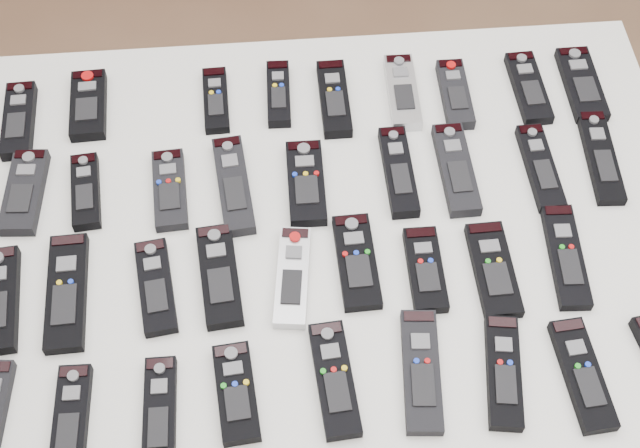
{
  "coord_description": "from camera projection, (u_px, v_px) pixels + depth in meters",
  "views": [
    {
      "loc": [
        -0.06,
        -0.92,
        2.0
      ],
      "look_at": [
        0.0,
        -0.12,
        0.8
      ],
      "focal_mm": 50.0,
      "sensor_mm": 36.0,
      "label": 1
    }
  ],
  "objects": [
    {
      "name": "remote_33",
      "position": [
        504.0,
        372.0,
        1.31
      ],
      "size": [
        0.07,
        0.18,
        0.02
      ],
      "primitive_type": "cube",
      "rotation": [
        0.0,
        0.0,
        -0.14
      ],
      "color": "black",
      "rests_on": "table"
    },
    {
      "name": "ground",
      "position": [
        315.0,
        364.0,
        2.18
      ],
      "size": [
        4.0,
        4.0,
        0.0
      ],
      "primitive_type": "plane",
      "color": "brown",
      "rests_on": "ground"
    },
    {
      "name": "remote_9",
      "position": [
        25.0,
        192.0,
        1.49
      ],
      "size": [
        0.07,
        0.17,
        0.02
      ],
      "primitive_type": "cube",
      "rotation": [
        0.0,
        0.0,
        -0.07
      ],
      "color": "black",
      "rests_on": "table"
    },
    {
      "name": "remote_0",
      "position": [
        19.0,
        120.0,
        1.58
      ],
      "size": [
        0.06,
        0.17,
        0.02
      ],
      "primitive_type": "cube",
      "rotation": [
        0.0,
        0.0,
        0.03
      ],
      "color": "black",
      "rests_on": "table"
    },
    {
      "name": "remote_7",
      "position": [
        528.0,
        88.0,
        1.62
      ],
      "size": [
        0.06,
        0.16,
        0.02
      ],
      "primitive_type": "cube",
      "rotation": [
        0.0,
        0.0,
        0.03
      ],
      "color": "black",
      "rests_on": "table"
    },
    {
      "name": "remote_12",
      "position": [
        234.0,
        185.0,
        1.5
      ],
      "size": [
        0.07,
        0.2,
        0.02
      ],
      "primitive_type": "cube",
      "rotation": [
        0.0,
        0.0,
        0.1
      ],
      "color": "black",
      "rests_on": "table"
    },
    {
      "name": "remote_14",
      "position": [
        399.0,
        172.0,
        1.51
      ],
      "size": [
        0.05,
        0.18,
        0.02
      ],
      "primitive_type": "cube",
      "rotation": [
        0.0,
        0.0,
        0.02
      ],
      "color": "black",
      "rests_on": "table"
    },
    {
      "name": "remote_34",
      "position": [
        582.0,
        375.0,
        1.31
      ],
      "size": [
        0.06,
        0.18,
        0.02
      ],
      "primitive_type": "cube",
      "rotation": [
        0.0,
        0.0,
        0.08
      ],
      "color": "black",
      "rests_on": "table"
    },
    {
      "name": "remote_29",
      "position": [
        160.0,
        414.0,
        1.28
      ],
      "size": [
        0.05,
        0.17,
        0.02
      ],
      "primitive_type": "cube",
      "rotation": [
        0.0,
        0.0,
        -0.01
      ],
      "color": "black",
      "rests_on": "table"
    },
    {
      "name": "remote_31",
      "position": [
        335.0,
        379.0,
        1.3
      ],
      "size": [
        0.07,
        0.18,
        0.02
      ],
      "primitive_type": "cube",
      "rotation": [
        0.0,
        0.0,
        0.07
      ],
      "color": "black",
      "rests_on": "table"
    },
    {
      "name": "remote_17",
      "position": [
        601.0,
        157.0,
        1.53
      ],
      "size": [
        0.06,
        0.2,
        0.02
      ],
      "primitive_type": "cube",
      "rotation": [
        0.0,
        0.0,
        -0.05
      ],
      "color": "black",
      "rests_on": "table"
    },
    {
      "name": "remote_8",
      "position": [
        582.0,
        84.0,
        1.63
      ],
      "size": [
        0.06,
        0.17,
        0.02
      ],
      "primitive_type": "cube",
      "rotation": [
        0.0,
        0.0,
        0.01
      ],
      "color": "black",
      "rests_on": "table"
    },
    {
      "name": "remote_32",
      "position": [
        421.0,
        371.0,
        1.31
      ],
      "size": [
        0.07,
        0.2,
        0.02
      ],
      "primitive_type": "cube",
      "rotation": [
        0.0,
        0.0,
        -0.09
      ],
      "color": "black",
      "rests_on": "table"
    },
    {
      "name": "remote_13",
      "position": [
        306.0,
        183.0,
        1.5
      ],
      "size": [
        0.06,
        0.17,
        0.02
      ],
      "primitive_type": "cube",
      "rotation": [
        0.0,
        0.0,
        -0.01
      ],
      "color": "black",
      "rests_on": "table"
    },
    {
      "name": "remote_22",
      "position": [
        293.0,
        277.0,
        1.4
      ],
      "size": [
        0.07,
        0.18,
        0.02
      ],
      "primitive_type": "cube",
      "rotation": [
        0.0,
        0.0,
        -0.12
      ],
      "color": "#B7B7BC",
      "rests_on": "table"
    },
    {
      "name": "remote_3",
      "position": [
        279.0,
        94.0,
        1.61
      ],
      "size": [
        0.05,
        0.15,
        0.02
      ],
      "primitive_type": "cube",
      "rotation": [
        0.0,
        0.0,
        -0.03
      ],
      "color": "black",
      "rests_on": "table"
    },
    {
      "name": "remote_2",
      "position": [
        216.0,
        100.0,
        1.61
      ],
      "size": [
        0.05,
        0.15,
        0.02
      ],
      "primitive_type": "cube",
      "rotation": [
        0.0,
        0.0,
        0.03
      ],
      "color": "black",
      "rests_on": "table"
    },
    {
      "name": "remote_30",
      "position": [
        236.0,
        393.0,
        1.29
      ],
      "size": [
        0.07,
        0.16,
        0.02
      ],
      "primitive_type": "cube",
      "rotation": [
        0.0,
        0.0,
        0.09
      ],
      "color": "black",
      "rests_on": "table"
    },
    {
      "name": "remote_24",
      "position": [
        425.0,
        270.0,
        1.41
      ],
      "size": [
        0.05,
        0.15,
        0.02
      ],
      "primitive_type": "cube",
      "rotation": [
        0.0,
        0.0,
        -0.0
      ],
      "color": "black",
      "rests_on": "table"
    },
    {
      "name": "table",
      "position": [
        320.0,
        249.0,
        1.51
      ],
      "size": [
        1.25,
        0.88,
        0.78
      ],
      "color": "white",
      "rests_on": "ground"
    },
    {
      "name": "remote_16",
      "position": [
        540.0,
        167.0,
        1.52
      ],
      "size": [
        0.05,
        0.18,
        0.02
      ],
      "primitive_type": "cube",
      "rotation": [
        0.0,
        0.0,
        0.03
      ],
      "color": "black",
      "rests_on": "table"
    },
    {
      "name": "remote_10",
      "position": [
        86.0,
        191.0,
        1.49
      ],
      "size": [
        0.06,
        0.15,
        0.02
      ],
      "primitive_type": "cube",
      "rotation": [
        0.0,
        0.0,
        0.09
      ],
      "color": "black",
      "rests_on": "table"
    },
    {
      "name": "remote_26",
      "position": [
        566.0,
        256.0,
        1.42
      ],
      "size": [
        0.06,
        0.19,
        0.02
      ],
      "primitive_type": "cube",
      "rotation": [
        0.0,
        0.0,
        -0.05
      ],
      "color": "black",
      "rests_on": "table"
    },
    {
      "name": "remote_11",
      "position": [
        170.0,
        190.0,
        1.49
      ],
      "size": [
        0.06,
        0.16,
        0.02
      ],
      "primitive_type": "cube",
      "rotation": [
        0.0,
        0.0,
        0.06
      ],
      "color": "black",
      "rests_on": "table"
    },
    {
      "name": "remote_19",
      "position": [
        67.0,
        292.0,
        1.39
      ],
      "size": [
        0.06,
        0.2,
        0.02
      ],
      "primitive_type": "cube",
      "rotation": [
        0.0,
        0.0,
        0.03
      ],
      "color": "black",
      "rests_on": "table"
    },
    {
      "name": "remote_21",
      "position": [
        219.0,
        276.0,
        1.4
      ],
      "size": [
        0.07,
        0.18,
        0.02
      ],
      "primitive_type": "cube",
      "rotation": [
        0.0,
        0.0,
        0.09
      ],
      "color": "black",
      "rests_on": "table"
    },
    {
      "name": "remote_23",
      "position": [
        357.0,
        262.0,
        1.42
      ],
      "size": [
        0.06,
        0.17,
        0.02
      ],
      "primitive_type": "cube",
      "rotation": [
        0.0,
        0.0,
        0.03
      ],
      "color": "black",
      "rests_on": "table"
    },
    {
      "name": "remote_15",
      "position": [
        456.0,
        169.0,
        1.52
      ],
      "size": [
        0.06,
        0.19,
        0.02
      ],
      "primitive_type": "cube",
      "rotation": [
        0.0,
        0.0,
        0.02
      ],
      "color": "black",
      "rests_on": "table"
    },
    {
      "name": "remote_25",
      "position": [
        493.0,
        270.0,
        1.41
      ],
      "size": [
        0.06,
        0.17,
        0.02
      ],
      "primitive_type": "cube",
      "rotation": [
        0.0,
        0.0,
        0.02
      ],
      "color": "black",
      "rests_on": "table"
    },
    {
      "name": "remote_1",
      "position": [
        88.0,
        105.0,
        1.6
      ],
      "size": [
        0.07,
        0.15,
        0.02
      ],
      "primitive_type": "cube",
      "rotation": [
        0.0,
        0.0,
        0.04
      ],
      "color": "black",
      "rests_on": "table"
    },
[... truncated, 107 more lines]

